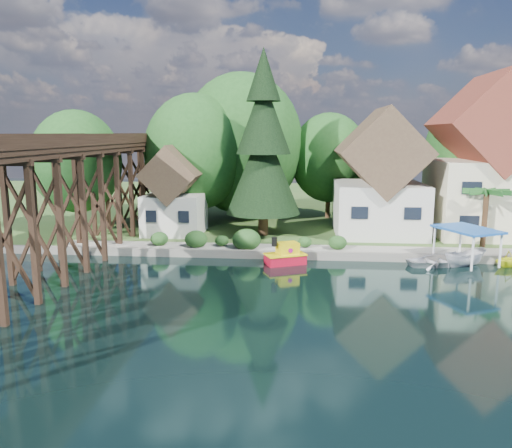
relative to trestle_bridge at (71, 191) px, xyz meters
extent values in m
plane|color=black|center=(16.00, -5.17, -5.35)|extent=(140.00, 140.00, 0.00)
cube|color=#2D5221|center=(16.00, 28.83, -5.10)|extent=(140.00, 52.00, 0.50)
cube|color=slate|center=(20.00, 2.83, -5.04)|extent=(60.00, 0.40, 0.62)
cube|color=gray|center=(22.00, 4.13, -4.82)|extent=(50.00, 2.60, 0.06)
cube|color=black|center=(0.00, -8.37, -1.35)|extent=(4.00, 0.36, 8.00)
cube|color=black|center=(0.00, -5.17, -1.35)|extent=(4.00, 0.36, 8.00)
cube|color=black|center=(0.00, -1.97, -1.35)|extent=(4.00, 0.36, 8.00)
cube|color=black|center=(0.00, 1.23, -1.35)|extent=(4.00, 0.36, 8.00)
cube|color=black|center=(0.00, 4.43, -1.35)|extent=(4.00, 0.36, 8.00)
cube|color=black|center=(0.00, 7.63, -1.35)|extent=(4.00, 0.36, 8.00)
cube|color=black|center=(0.00, 10.83, -1.35)|extent=(4.00, 0.36, 8.00)
cube|color=black|center=(0.00, 14.03, -1.35)|extent=(4.00, 0.36, 8.00)
cube|color=black|center=(0.00, 17.23, -1.35)|extent=(4.00, 0.36, 8.00)
cube|color=black|center=(0.00, 20.43, -1.35)|extent=(4.00, 0.36, 8.00)
cube|color=black|center=(-1.75, 0.83, 2.70)|extent=(0.35, 44.00, 0.35)
cube|color=black|center=(1.75, 0.83, 2.70)|extent=(0.35, 44.00, 0.35)
cube|color=black|center=(0.00, 0.83, 3.00)|extent=(4.00, 44.00, 0.30)
cube|color=black|center=(-2.00, 0.83, 3.55)|extent=(0.12, 44.00, 0.80)
cube|color=black|center=(2.00, 0.83, 3.55)|extent=(0.12, 44.00, 0.80)
cube|color=beige|center=(23.00, 10.83, -2.60)|extent=(7.50, 8.00, 4.50)
cube|color=#4D3629|center=(23.00, 10.83, 2.35)|extent=(7.64, 8.64, 7.64)
cube|color=black|center=(20.90, 6.79, -2.37)|extent=(1.35, 0.08, 1.00)
cube|color=black|center=(25.10, 6.79, -2.37)|extent=(1.35, 0.08, 1.00)
cube|color=beige|center=(32.00, 11.33, -1.60)|extent=(8.50, 8.50, 6.50)
cube|color=maroon|center=(32.00, 11.33, 4.71)|extent=(8.65, 9.18, 8.65)
cube|color=black|center=(29.62, 7.04, -1.27)|extent=(1.53, 0.08, 1.00)
cube|color=beige|center=(5.00, 9.33, -3.10)|extent=(5.00, 5.00, 3.50)
cube|color=#4D3629|center=(5.00, 9.33, 0.45)|extent=(5.09, 5.40, 5.09)
cube|color=black|center=(3.60, 6.79, -2.92)|extent=(0.90, 0.08, 1.00)
cube|color=black|center=(6.40, 6.79, -2.92)|extent=(0.90, 0.08, 1.00)
cylinder|color=#382314|center=(6.00, 13.83, -2.60)|extent=(0.50, 0.50, 4.50)
ellipsoid|color=#1D4C1B|center=(6.00, 13.83, 2.15)|extent=(4.40, 4.40, 5.06)
cylinder|color=#382314|center=(10.00, 17.83, -2.37)|extent=(0.50, 0.50, 4.95)
ellipsoid|color=#1D4C1B|center=(10.00, 17.83, 2.85)|extent=(5.00, 5.00, 5.75)
cylinder|color=#382314|center=(19.00, 18.83, -2.82)|extent=(0.50, 0.50, 4.05)
ellipsoid|color=#1D4C1B|center=(19.00, 18.83, 1.45)|extent=(4.00, 4.00, 4.60)
cylinder|color=#382314|center=(34.00, 18.83, -2.60)|extent=(0.50, 0.50, 4.50)
ellipsoid|color=#1D4C1B|center=(34.00, 18.83, 2.15)|extent=(4.60, 4.60, 5.29)
cylinder|color=#382314|center=(-4.00, 9.83, -2.82)|extent=(0.50, 0.50, 4.05)
ellipsoid|color=#1D4C1B|center=(-4.00, 9.83, 1.45)|extent=(4.00, 4.00, 4.60)
ellipsoid|color=#174117|center=(8.00, 4.03, -4.08)|extent=(1.98, 1.98, 1.53)
ellipsoid|color=#174117|center=(10.00, 4.33, -4.25)|extent=(1.54, 1.54, 1.19)
ellipsoid|color=#174117|center=(12.00, 3.83, -4.00)|extent=(2.20, 2.20, 1.70)
ellipsoid|color=#174117|center=(5.00, 4.23, -4.17)|extent=(1.76, 1.76, 1.36)
ellipsoid|color=#174117|center=(16.50, 4.43, -4.25)|extent=(1.54, 1.54, 1.19)
ellipsoid|color=#174117|center=(19.00, 4.13, -4.17)|extent=(1.76, 1.76, 1.36)
cylinder|color=#382314|center=(12.89, 9.26, -3.39)|extent=(0.88, 0.88, 2.93)
cone|color=black|center=(12.89, 9.26, 1.00)|extent=(6.44, 6.44, 7.80)
cone|color=black|center=(12.89, 9.26, 5.39)|extent=(4.68, 4.68, 6.34)
cone|color=black|center=(12.89, 9.26, 8.80)|extent=(2.93, 2.93, 4.39)
cylinder|color=#382314|center=(30.47, 6.14, -2.75)|extent=(0.42, 0.42, 4.19)
ellipsoid|color=#174719|center=(30.47, 6.14, -0.47)|extent=(3.83, 3.83, 0.95)
cube|color=#A90B21|center=(15.07, 1.40, -5.03)|extent=(3.13, 2.44, 0.74)
cube|color=yellow|center=(15.07, 1.40, -4.63)|extent=(3.25, 2.57, 0.09)
cube|color=yellow|center=(15.24, 1.47, -4.24)|extent=(1.79, 1.60, 0.92)
cylinder|color=black|center=(14.30, 1.07, -3.64)|extent=(0.41, 0.41, 0.65)
cylinder|color=#950B71|center=(15.46, 0.94, -4.24)|extent=(0.33, 0.20, 0.33)
cylinder|color=#950B71|center=(15.01, 2.00, -4.24)|extent=(0.33, 0.20, 0.33)
cylinder|color=#950B71|center=(15.92, 1.76, -4.24)|extent=(0.20, 0.33, 0.33)
imported|color=silver|center=(25.79, 1.90, -4.93)|extent=(4.58, 3.75, 0.83)
imported|color=silver|center=(27.82, 1.89, -4.68)|extent=(3.69, 2.67, 1.34)
cube|color=#1B56B2|center=(27.82, 1.89, -2.67)|extent=(4.51, 5.14, 0.16)
cylinder|color=white|center=(29.72, 0.72, -3.87)|extent=(0.16, 0.16, 2.41)
cylinder|color=white|center=(28.11, 4.11, -3.87)|extent=(0.16, 0.16, 2.41)
cylinder|color=white|center=(27.54, -0.32, -3.87)|extent=(0.16, 0.16, 2.41)
cylinder|color=white|center=(25.93, 3.07, -3.87)|extent=(0.16, 0.16, 2.41)
imported|color=yellow|center=(30.96, 2.10, -4.71)|extent=(3.00, 2.80, 1.28)
camera|label=1|loc=(16.06, -33.61, 4.02)|focal=35.00mm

